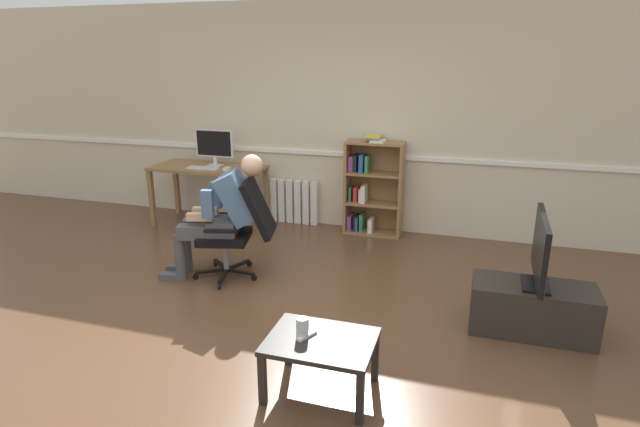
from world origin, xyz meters
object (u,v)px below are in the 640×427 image
at_px(radiator, 290,201).
at_px(person_seated, 221,213).
at_px(tv_stand, 532,309).
at_px(tv_screen, 540,250).
at_px(computer_desk, 208,174).
at_px(office_chair, 240,226).
at_px(drinking_glass, 302,328).
at_px(spare_remote, 307,336).
at_px(computer_mouse, 227,169).
at_px(imac_monitor, 214,145).
at_px(coffee_table, 321,347).
at_px(bookshelf, 370,188).
at_px(keyboard, 203,168).

xyz_separation_m(radiator, person_seated, (-0.03, -1.79, 0.37)).
relative_size(tv_stand, tv_screen, 1.13).
height_order(computer_desk, person_seated, person_seated).
distance_m(office_chair, drinking_glass, 1.88).
height_order(tv_screen, spare_remote, tv_screen).
relative_size(computer_mouse, tv_stand, 0.11).
height_order(computer_desk, drinking_glass, computer_desk).
bearing_deg(drinking_glass, spare_remote, 11.38).
distance_m(radiator, drinking_glass, 3.48).
distance_m(imac_monitor, tv_screen, 4.02).
relative_size(computer_desk, person_seated, 1.15).
distance_m(radiator, person_seated, 1.83).
bearing_deg(person_seated, computer_mouse, -169.41).
distance_m(imac_monitor, spare_remote, 3.69).
bearing_deg(tv_screen, coffee_table, 133.18).
bearing_deg(computer_mouse, tv_screen, -24.23).
height_order(radiator, office_chair, office_chair).
height_order(computer_desk, bookshelf, bookshelf).
height_order(imac_monitor, radiator, imac_monitor).
relative_size(computer_desk, computer_mouse, 13.92).
relative_size(coffee_table, spare_remote, 4.48).
relative_size(imac_monitor, bookshelf, 0.42).
distance_m(keyboard, computer_mouse, 0.31).
bearing_deg(tv_stand, drinking_glass, -140.53).
distance_m(bookshelf, radiator, 1.10).
bearing_deg(person_seated, imac_monitor, -164.40).
bearing_deg(spare_remote, person_seated, -20.82).
xyz_separation_m(imac_monitor, bookshelf, (1.93, 0.22, -0.45)).
distance_m(computer_desk, keyboard, 0.18).
bearing_deg(radiator, spare_remote, -67.86).
bearing_deg(coffee_table, tv_stand, 41.73).
bearing_deg(tv_stand, keyboard, 157.84).
distance_m(computer_mouse, person_seated, 1.41).
height_order(person_seated, tv_stand, person_seated).
bearing_deg(imac_monitor, tv_stand, -25.32).
bearing_deg(tv_stand, spare_remote, -140.16).
xyz_separation_m(computer_mouse, tv_stand, (3.37, -1.52, -0.58)).
xyz_separation_m(bookshelf, spare_remote, (0.25, -3.13, -0.17)).
height_order(imac_monitor, computer_mouse, imac_monitor).
height_order(radiator, spare_remote, radiator).
relative_size(imac_monitor, tv_screen, 0.62).
bearing_deg(computer_desk, keyboard, -84.67).
relative_size(office_chair, person_seated, 0.80).
height_order(computer_mouse, coffee_table, computer_mouse).
relative_size(computer_mouse, office_chair, 0.10).
relative_size(computer_desk, office_chair, 1.43).
xyz_separation_m(computer_mouse, person_seated, (0.59, -1.28, -0.12)).
relative_size(radiator, drinking_glass, 5.76).
bearing_deg(tv_stand, bookshelf, 131.17).
distance_m(person_seated, coffee_table, 2.05).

